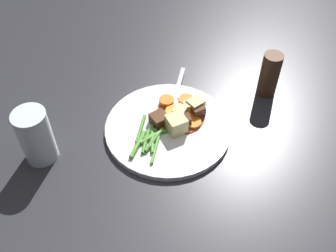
{
  "coord_description": "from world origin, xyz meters",
  "views": [
    {
      "loc": [
        -0.31,
        -0.48,
        0.63
      ],
      "look_at": [
        0.0,
        0.0,
        0.01
      ],
      "focal_mm": 42.16,
      "sensor_mm": 36.0,
      "label": 1
    }
  ],
  "objects_px": {
    "carrot_slice_2": "(193,123)",
    "carrot_slice_4": "(186,101)",
    "meat_chunk_0": "(159,119)",
    "fork": "(176,93)",
    "carrot_slice_5": "(174,123)",
    "potato_chunk_3": "(180,112)",
    "dinner_plate": "(168,128)",
    "potato_chunk_1": "(196,105)",
    "carrot_slice_3": "(173,112)",
    "water_glass": "(36,136)",
    "carrot_slice_0": "(196,103)",
    "meat_chunk_1": "(198,111)",
    "potato_chunk_0": "(189,107)",
    "pepper_mill": "(270,74)",
    "carrot_slice_1": "(189,115)",
    "carrot_slice_6": "(166,101)",
    "potato_chunk_2": "(176,124)",
    "meat_chunk_2": "(183,121)"
  },
  "relations": [
    {
      "from": "pepper_mill",
      "to": "water_glass",
      "type": "bearing_deg",
      "value": 168.78
    },
    {
      "from": "fork",
      "to": "meat_chunk_1",
      "type": "bearing_deg",
      "value": -88.36
    },
    {
      "from": "carrot_slice_0",
      "to": "carrot_slice_2",
      "type": "height_order",
      "value": "carrot_slice_0"
    },
    {
      "from": "meat_chunk_1",
      "to": "carrot_slice_1",
      "type": "bearing_deg",
      "value": 161.35
    },
    {
      "from": "dinner_plate",
      "to": "potato_chunk_1",
      "type": "relative_size",
      "value": 8.15
    },
    {
      "from": "carrot_slice_1",
      "to": "potato_chunk_3",
      "type": "bearing_deg",
      "value": 144.54
    },
    {
      "from": "potato_chunk_0",
      "to": "carrot_slice_6",
      "type": "bearing_deg",
      "value": 119.12
    },
    {
      "from": "carrot_slice_0",
      "to": "potato_chunk_3",
      "type": "relative_size",
      "value": 1.0
    },
    {
      "from": "carrot_slice_1",
      "to": "carrot_slice_0",
      "type": "bearing_deg",
      "value": 30.66
    },
    {
      "from": "potato_chunk_3",
      "to": "meat_chunk_1",
      "type": "height_order",
      "value": "potato_chunk_3"
    },
    {
      "from": "potato_chunk_1",
      "to": "pepper_mill",
      "type": "relative_size",
      "value": 0.31
    },
    {
      "from": "potato_chunk_2",
      "to": "carrot_slice_6",
      "type": "bearing_deg",
      "value": 71.59
    },
    {
      "from": "carrot_slice_1",
      "to": "potato_chunk_2",
      "type": "height_order",
      "value": "potato_chunk_2"
    },
    {
      "from": "potato_chunk_2",
      "to": "potato_chunk_3",
      "type": "xyz_separation_m",
      "value": [
        0.03,
        0.03,
        -0.01
      ]
    },
    {
      "from": "carrot_slice_5",
      "to": "meat_chunk_0",
      "type": "bearing_deg",
      "value": 138.32
    },
    {
      "from": "potato_chunk_3",
      "to": "dinner_plate",
      "type": "bearing_deg",
      "value": -165.31
    },
    {
      "from": "carrot_slice_2",
      "to": "carrot_slice_4",
      "type": "bearing_deg",
      "value": 67.51
    },
    {
      "from": "potato_chunk_2",
      "to": "pepper_mill",
      "type": "height_order",
      "value": "pepper_mill"
    },
    {
      "from": "potato_chunk_2",
      "to": "meat_chunk_1",
      "type": "xyz_separation_m",
      "value": [
        0.06,
        0.01,
        -0.01
      ]
    },
    {
      "from": "carrot_slice_4",
      "to": "potato_chunk_1",
      "type": "relative_size",
      "value": 1.05
    },
    {
      "from": "potato_chunk_0",
      "to": "pepper_mill",
      "type": "distance_m",
      "value": 0.2
    },
    {
      "from": "carrot_slice_5",
      "to": "potato_chunk_0",
      "type": "distance_m",
      "value": 0.05
    },
    {
      "from": "carrot_slice_3",
      "to": "fork",
      "type": "distance_m",
      "value": 0.06
    },
    {
      "from": "carrot_slice_6",
      "to": "water_glass",
      "type": "relative_size",
      "value": 0.28
    },
    {
      "from": "meat_chunk_0",
      "to": "water_glass",
      "type": "relative_size",
      "value": 0.28
    },
    {
      "from": "water_glass",
      "to": "meat_chunk_0",
      "type": "bearing_deg",
      "value": -14.2
    },
    {
      "from": "dinner_plate",
      "to": "carrot_slice_2",
      "type": "relative_size",
      "value": 7.62
    },
    {
      "from": "carrot_slice_3",
      "to": "potato_chunk_1",
      "type": "relative_size",
      "value": 1.05
    },
    {
      "from": "dinner_plate",
      "to": "meat_chunk_0",
      "type": "bearing_deg",
      "value": 122.98
    },
    {
      "from": "water_glass",
      "to": "carrot_slice_1",
      "type": "bearing_deg",
      "value": -14.7
    },
    {
      "from": "carrot_slice_0",
      "to": "carrot_slice_3",
      "type": "relative_size",
      "value": 0.79
    },
    {
      "from": "carrot_slice_2",
      "to": "meat_chunk_0",
      "type": "relative_size",
      "value": 1.06
    },
    {
      "from": "carrot_slice_6",
      "to": "fork",
      "type": "xyz_separation_m",
      "value": [
        0.04,
        0.01,
        -0.0
      ]
    },
    {
      "from": "dinner_plate",
      "to": "potato_chunk_3",
      "type": "bearing_deg",
      "value": 14.69
    },
    {
      "from": "potato_chunk_3",
      "to": "fork",
      "type": "height_order",
      "value": "potato_chunk_3"
    },
    {
      "from": "carrot_slice_2",
      "to": "carrot_slice_0",
      "type": "bearing_deg",
      "value": 46.91
    },
    {
      "from": "meat_chunk_2",
      "to": "pepper_mill",
      "type": "bearing_deg",
      "value": -1.81
    },
    {
      "from": "carrot_slice_3",
      "to": "water_glass",
      "type": "bearing_deg",
      "value": 169.41
    },
    {
      "from": "carrot_slice_0",
      "to": "meat_chunk_0",
      "type": "xyz_separation_m",
      "value": [
        -0.1,
        -0.0,
        0.01
      ]
    },
    {
      "from": "meat_chunk_1",
      "to": "meat_chunk_2",
      "type": "relative_size",
      "value": 0.97
    },
    {
      "from": "carrot_slice_2",
      "to": "carrot_slice_6",
      "type": "xyz_separation_m",
      "value": [
        -0.01,
        0.08,
        0.0
      ]
    },
    {
      "from": "carrot_slice_4",
      "to": "carrot_slice_1",
      "type": "bearing_deg",
      "value": -117.2
    },
    {
      "from": "meat_chunk_0",
      "to": "fork",
      "type": "bearing_deg",
      "value": 34.87
    },
    {
      "from": "meat_chunk_0",
      "to": "carrot_slice_4",
      "type": "bearing_deg",
      "value": 13.4
    },
    {
      "from": "carrot_slice_0",
      "to": "carrot_slice_4",
      "type": "distance_m",
      "value": 0.02
    },
    {
      "from": "carrot_slice_4",
      "to": "meat_chunk_2",
      "type": "bearing_deg",
      "value": -129.62
    },
    {
      "from": "potato_chunk_2",
      "to": "potato_chunk_0",
      "type": "bearing_deg",
      "value": 30.42
    },
    {
      "from": "potato_chunk_2",
      "to": "meat_chunk_0",
      "type": "distance_m",
      "value": 0.04
    },
    {
      "from": "meat_chunk_0",
      "to": "carrot_slice_3",
      "type": "bearing_deg",
      "value": 11.0
    },
    {
      "from": "carrot_slice_1",
      "to": "pepper_mill",
      "type": "distance_m",
      "value": 0.21
    }
  ]
}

